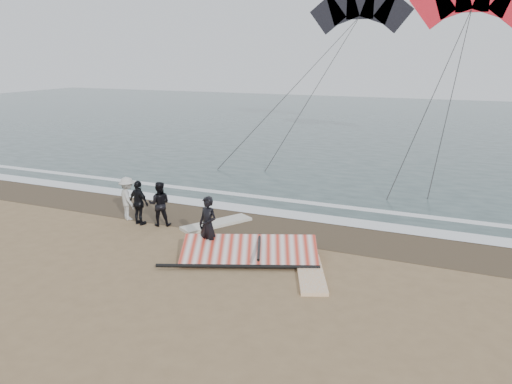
{
  "coord_description": "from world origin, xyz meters",
  "views": [
    {
      "loc": [
        6.28,
        -10.56,
        5.67
      ],
      "look_at": [
        0.42,
        3.0,
        1.6
      ],
      "focal_mm": 35.0,
      "sensor_mm": 36.0,
      "label": 1
    }
  ],
  "objects_px": {
    "board_cream": "(217,224)",
    "board_white": "(311,274)",
    "man_main": "(208,225)",
    "sail_rig": "(249,251)"
  },
  "relations": [
    {
      "from": "board_white",
      "to": "board_cream",
      "type": "relative_size",
      "value": 0.96
    },
    {
      "from": "man_main",
      "to": "board_white",
      "type": "distance_m",
      "value": 3.39
    },
    {
      "from": "board_cream",
      "to": "man_main",
      "type": "bearing_deg",
      "value": -37.49
    },
    {
      "from": "man_main",
      "to": "board_white",
      "type": "bearing_deg",
      "value": 8.24
    },
    {
      "from": "man_main",
      "to": "board_cream",
      "type": "distance_m",
      "value": 2.57
    },
    {
      "from": "board_cream",
      "to": "board_white",
      "type": "bearing_deg",
      "value": -1.53
    },
    {
      "from": "board_white",
      "to": "board_cream",
      "type": "bearing_deg",
      "value": 125.85
    },
    {
      "from": "man_main",
      "to": "board_cream",
      "type": "xyz_separation_m",
      "value": [
        -0.92,
        2.26,
        -0.8
      ]
    },
    {
      "from": "sail_rig",
      "to": "man_main",
      "type": "bearing_deg",
      "value": -175.25
    },
    {
      "from": "board_white",
      "to": "board_cream",
      "type": "xyz_separation_m",
      "value": [
        -4.2,
        2.61,
        0.0
      ]
    }
  ]
}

